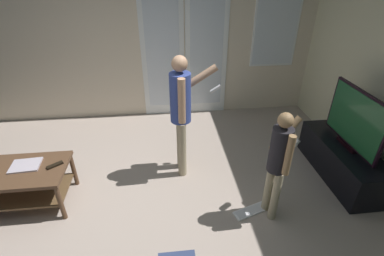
% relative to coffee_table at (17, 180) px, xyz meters
% --- Properties ---
extents(ground_plane, '(6.06, 4.95, 0.02)m').
position_rel_coffee_table_xyz_m(ground_plane, '(1.24, -0.32, -0.36)').
color(ground_plane, '#A59387').
extents(wall_back_with_doors, '(6.06, 0.09, 2.90)m').
position_rel_coffee_table_xyz_m(wall_back_with_doors, '(1.35, 2.12, 1.05)').
color(wall_back_with_doors, beige).
rests_on(wall_back_with_doors, ground_plane).
extents(coffee_table, '(1.09, 0.62, 0.48)m').
position_rel_coffee_table_xyz_m(coffee_table, '(0.00, 0.00, 0.00)').
color(coffee_table, '#523724').
rests_on(coffee_table, ground_plane).
extents(tv_stand, '(0.49, 1.32, 0.45)m').
position_rel_coffee_table_xyz_m(tv_stand, '(3.85, 0.08, -0.13)').
color(tv_stand, black).
rests_on(tv_stand, ground_plane).
extents(flat_screen_tv, '(0.08, 0.97, 0.72)m').
position_rel_coffee_table_xyz_m(flat_screen_tv, '(3.85, 0.08, 0.46)').
color(flat_screen_tv, black).
rests_on(flat_screen_tv, tv_stand).
extents(person_adult, '(0.63, 0.43, 1.54)m').
position_rel_coffee_table_xyz_m(person_adult, '(1.85, 0.40, 0.57)').
color(person_adult, tan).
rests_on(person_adult, ground_plane).
extents(person_child, '(0.40, 0.39, 1.24)m').
position_rel_coffee_table_xyz_m(person_child, '(2.73, -0.45, 0.39)').
color(person_child, tan).
rests_on(person_child, ground_plane).
extents(loose_keyboard, '(0.46, 0.26, 0.02)m').
position_rel_coffee_table_xyz_m(loose_keyboard, '(2.56, -0.41, -0.34)').
color(loose_keyboard, white).
rests_on(loose_keyboard, ground_plane).
extents(laptop_closed, '(0.32, 0.26, 0.02)m').
position_rel_coffee_table_xyz_m(laptop_closed, '(0.11, 0.06, 0.14)').
color(laptop_closed, '#B9AEBA').
rests_on(laptop_closed, coffee_table).
extents(tv_remote_black, '(0.17, 0.14, 0.02)m').
position_rel_coffee_table_xyz_m(tv_remote_black, '(0.43, 0.03, 0.14)').
color(tv_remote_black, black).
rests_on(tv_remote_black, coffee_table).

